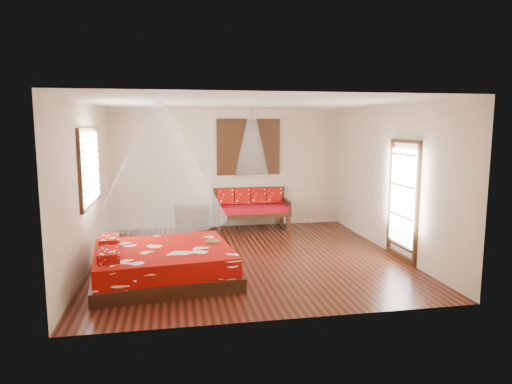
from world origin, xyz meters
The scene contains 10 objects.
room centered at (0.00, 0.00, 1.40)m, with size 5.54×5.54×2.84m.
bed centered at (-1.51, -0.91, 0.25)m, with size 2.39×2.20×0.64m.
daybed centered at (0.48, 2.38, 0.52)m, with size 1.73×0.77×0.94m.
storage_chest centered at (-0.91, 2.45, 0.27)m, with size 0.78×0.58×0.53m.
shutter_panel centered at (0.48, 2.72, 1.90)m, with size 1.52×0.06×1.32m.
window_left centered at (-2.71, 0.20, 1.70)m, with size 0.10×1.74×1.34m.
glazed_door centered at (2.72, -0.60, 1.07)m, with size 0.08×1.02×2.16m.
wine_tray centered at (-0.68, -0.69, 0.55)m, with size 0.25×0.25×0.21m.
mosquito_net_main centered at (-1.49, -0.91, 1.85)m, with size 2.04×2.04×1.80m, color white.
mosquito_net_daybed centered at (0.48, 2.25, 2.00)m, with size 0.79×0.79×1.50m, color white.
Camera 1 is at (-1.30, -8.01, 2.40)m, focal length 32.00 mm.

